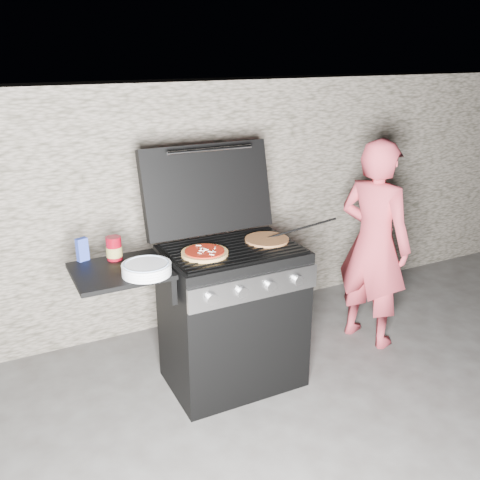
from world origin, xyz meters
name	(u,v)px	position (x,y,z in m)	size (l,w,h in m)	color
ground	(233,379)	(0.00, 0.00, 0.00)	(50.00, 50.00, 0.00)	#3C3834
stone_wall	(172,205)	(0.00, 1.05, 0.90)	(8.00, 0.35, 1.80)	gray
gas_grill	(195,325)	(-0.25, 0.00, 0.46)	(1.34, 0.79, 0.91)	black
pizza_topped	(205,252)	(-0.19, -0.03, 0.93)	(0.27, 0.27, 0.03)	#BD7338
pizza_plain	(267,239)	(0.24, 0.01, 0.92)	(0.27, 0.27, 0.01)	#B87140
sauce_jar	(114,248)	(-0.66, 0.15, 0.97)	(0.09, 0.09, 0.13)	maroon
blue_carton	(82,249)	(-0.82, 0.21, 0.97)	(0.06, 0.04, 0.13)	#273995
plate_stack	(147,269)	(-0.56, -0.13, 0.93)	(0.26, 0.26, 0.06)	white
person	(374,244)	(1.11, 0.04, 0.74)	(0.54, 0.35, 1.47)	#CB404D
tongs	(299,228)	(0.46, 0.00, 0.96)	(0.01, 0.01, 0.51)	black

